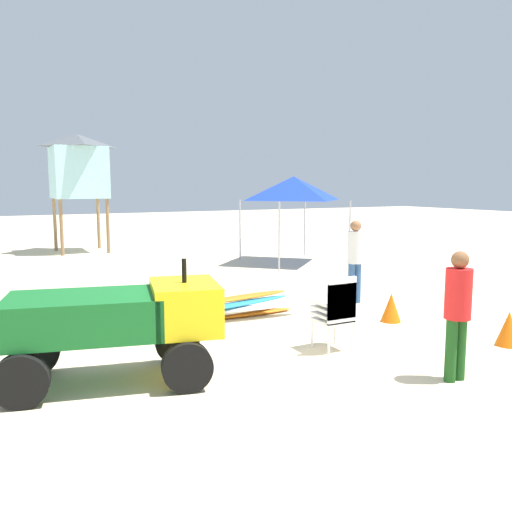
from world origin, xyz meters
TOP-DOWN VIEW (x-y plane):
  - ground at (0.00, 0.00)m, footprint 80.00×80.00m
  - utility_cart at (-1.86, 0.79)m, footprint 2.76×1.80m
  - stacked_plastic_chairs at (1.21, 0.52)m, footprint 0.48×0.48m
  - surfboard_pile at (0.89, 2.94)m, footprint 2.52×0.81m
  - lifeguard_near_left at (1.80, -1.13)m, footprint 0.32×0.32m
  - lifeguard_near_center at (3.46, 2.95)m, footprint 0.32×0.32m
  - popup_canopy at (5.41, 8.44)m, footprint 2.51×2.51m
  - lifeguard_tower at (0.10, 14.32)m, footprint 1.98×1.98m
  - traffic_cone_near at (3.66, -0.48)m, footprint 0.37×0.37m
  - traffic_cone_far at (3.09, 1.44)m, footprint 0.36×0.36m

SIDE VIEW (x-z plane):
  - ground at x=0.00m, z-range 0.00..0.00m
  - surfboard_pile at x=0.89m, z-range 0.00..0.40m
  - traffic_cone_far at x=3.09m, z-range 0.00..0.51m
  - traffic_cone_near at x=3.66m, z-range 0.00..0.53m
  - stacked_plastic_chairs at x=1.21m, z-range 0.10..1.21m
  - utility_cart at x=-1.86m, z-range 0.03..1.53m
  - lifeguard_near_left at x=1.80m, z-range 0.12..1.73m
  - lifeguard_near_center at x=3.46m, z-range 0.13..1.83m
  - popup_canopy at x=5.41m, z-range 0.96..3.63m
  - lifeguard_tower at x=0.10m, z-range 0.97..5.15m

